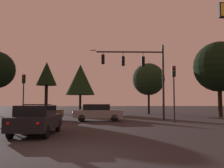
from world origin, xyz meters
The scene contains 11 objects.
ground_plane centered at (0.00, 24.50, 0.00)m, with size 168.00×168.00×0.00m, color #262326.
traffic_signal_mast_arm centered at (4.67, 15.11, 4.96)m, with size 7.01×0.55×7.14m.
traffic_light_corner_left centered at (7.04, 12.38, 3.34)m, with size 0.30×0.35×4.74m.
traffic_light_median centered at (-6.93, 18.12, 3.22)m, with size 0.31×0.36×4.55m.
car_nearside_lane centered at (-2.57, 5.24, 0.80)m, with size 2.02×4.55×1.52m.
car_crossing_left centered at (0.68, 14.56, 0.80)m, with size 4.44×1.82×1.52m.
car_crossing_right centered at (-4.75, 15.52, 0.80)m, with size 4.42×1.90×1.52m.
tree_behind_sign centered at (8.18, 27.41, 5.03)m, with size 4.65×4.65×7.36m.
tree_center_horizon centered at (14.88, 19.83, 5.82)m, with size 5.85×5.85×8.76m.
tree_right_cluster centered at (-7.43, 32.69, 6.24)m, with size 3.32×3.32×8.26m.
tree_lot_edge centered at (-1.84, 30.55, 5.20)m, with size 4.46×4.46×7.57m.
Camera 1 is at (0.44, -7.97, 1.67)m, focal length 39.82 mm.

